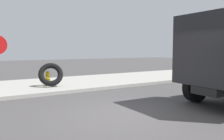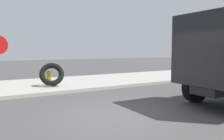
# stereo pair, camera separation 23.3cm
# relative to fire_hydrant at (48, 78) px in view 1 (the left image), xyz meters

# --- Properties ---
(ground_plane) EXTENTS (80.00, 80.00, 0.00)m
(ground_plane) POSITION_rel_fire_hydrant_xyz_m (0.54, -5.78, -0.53)
(ground_plane) COLOR #423F3F
(sidewalk_curb) EXTENTS (36.00, 5.00, 0.15)m
(sidewalk_curb) POSITION_rel_fire_hydrant_xyz_m (0.54, 0.72, -0.46)
(sidewalk_curb) COLOR #99968E
(sidewalk_curb) RESTS_ON ground
(fire_hydrant) EXTENTS (0.22, 0.50, 0.72)m
(fire_hydrant) POSITION_rel_fire_hydrant_xyz_m (0.00, 0.00, 0.00)
(fire_hydrant) COLOR yellow
(fire_hydrant) RESTS_ON sidewalk_curb
(loose_tire) EXTENTS (1.31, 1.00, 1.16)m
(loose_tire) POSITION_rel_fire_hydrant_xyz_m (0.05, -0.33, 0.20)
(loose_tire) COLOR black
(loose_tire) RESTS_ON sidewalk_curb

